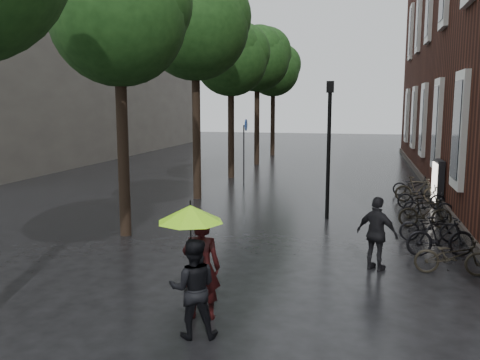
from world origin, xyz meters
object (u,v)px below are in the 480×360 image
(person_burgundy, at_px, (201,268))
(pedestrian_walking, at_px, (377,234))
(person_black, at_px, (193,288))
(lamp_post, at_px, (329,136))
(parked_bicycles, at_px, (426,209))
(ad_lightbox, at_px, (438,183))

(person_burgundy, xyz_separation_m, pedestrian_walking, (3.09, 3.48, -0.08))
(person_black, relative_size, lamp_post, 0.37)
(pedestrian_walking, bearing_deg, lamp_post, -44.82)
(person_burgundy, distance_m, parked_bicycles, 9.89)
(pedestrian_walking, relative_size, lamp_post, 0.38)
(person_burgundy, bearing_deg, pedestrian_walking, -140.52)
(lamp_post, bearing_deg, ad_lightbox, 38.87)
(person_burgundy, height_order, pedestrian_walking, person_burgundy)
(person_burgundy, bearing_deg, parked_bicycles, -127.70)
(person_black, relative_size, parked_bicycles, 0.16)
(person_burgundy, bearing_deg, ad_lightbox, -124.01)
(lamp_post, bearing_deg, parked_bicycles, 1.43)
(parked_bicycles, distance_m, ad_lightbox, 3.14)
(person_black, relative_size, ad_lightbox, 0.96)
(pedestrian_walking, xyz_separation_m, lamp_post, (-1.48, 5.09, 1.89))
(person_burgundy, relative_size, ad_lightbox, 1.08)
(person_burgundy, xyz_separation_m, lamp_post, (1.62, 8.57, 1.81))
(person_black, bearing_deg, ad_lightbox, -129.45)
(person_burgundy, bearing_deg, person_black, 88.34)
(person_black, bearing_deg, parked_bicycles, -132.45)
(person_black, xyz_separation_m, lamp_post, (1.52, 9.30, 1.92))
(person_black, distance_m, parked_bicycles, 10.48)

